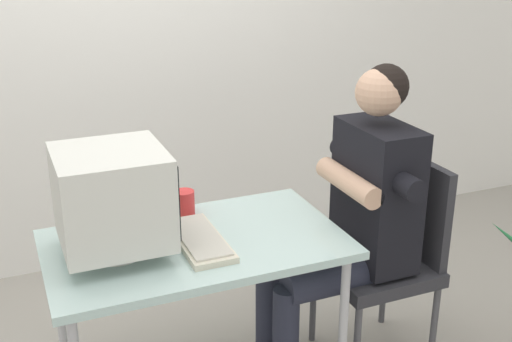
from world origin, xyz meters
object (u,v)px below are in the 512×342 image
person_seated (353,214)px  desk_mug (184,202)px  keyboard (199,239)px  crt_monitor (113,197)px  office_chair (390,250)px  desk (196,255)px

person_seated → desk_mug: bearing=155.6°
desk_mug → keyboard: bearing=-95.2°
crt_monitor → desk_mug: size_ratio=3.82×
crt_monitor → person_seated: size_ratio=0.29×
office_chair → crt_monitor: bearing=177.6°
desk → desk_mug: (0.03, 0.26, 0.11)m
office_chair → desk_mug: size_ratio=8.85×
desk → office_chair: 0.89m
crt_monitor → keyboard: size_ratio=0.96×
office_chair → person_seated: size_ratio=0.68×
crt_monitor → desk_mug: 0.44m
office_chair → keyboard: bearing=179.4°
keyboard → desk_mug: (0.03, 0.28, 0.04)m
desk → person_seated: 0.68m
desk → person_seated: (0.68, -0.04, 0.07)m
office_chair → person_seated: 0.29m
office_chair → desk_mug: office_chair is taller
desk → person_seated: size_ratio=0.84×
office_chair → desk: bearing=177.7°
person_seated → office_chair: bearing=0.0°
keyboard → person_seated: (0.67, -0.01, -0.01)m
crt_monitor → person_seated: bearing=-2.9°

